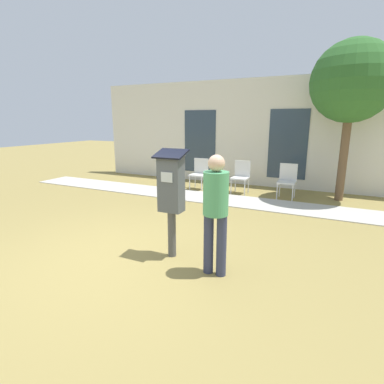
# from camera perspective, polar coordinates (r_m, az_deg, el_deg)

# --- Properties ---
(ground_plane) EXTENTS (40.00, 40.00, 0.00)m
(ground_plane) POSITION_cam_1_polar(r_m,az_deg,el_deg) (4.63, -13.32, -12.28)
(ground_plane) COLOR olive
(sidewalk) EXTENTS (12.00, 1.10, 0.02)m
(sidewalk) POSITION_cam_1_polar(r_m,az_deg,el_deg) (7.78, 4.57, -1.24)
(sidewalk) COLOR #B7B2A8
(sidewalk) RESTS_ON ground
(building_facade) EXTENTS (10.00, 0.26, 3.20)m
(building_facade) POSITION_cam_1_polar(r_m,az_deg,el_deg) (9.62, 9.60, 11.01)
(building_facade) COLOR silver
(building_facade) RESTS_ON ground
(parking_meter) EXTENTS (0.44, 0.31, 1.59)m
(parking_meter) POSITION_cam_1_polar(r_m,az_deg,el_deg) (4.28, -3.99, 0.42)
(parking_meter) COLOR #4C4C4C
(parking_meter) RESTS_ON ground
(person_standing) EXTENTS (0.32, 0.32, 1.58)m
(person_standing) POSITION_cam_1_polar(r_m,az_deg,el_deg) (3.78, 4.52, -2.73)
(person_standing) COLOR #333851
(person_standing) RESTS_ON ground
(outdoor_chair_left) EXTENTS (0.44, 0.44, 0.90)m
(outdoor_chair_left) POSITION_cam_1_polar(r_m,az_deg,el_deg) (8.78, 1.47, 3.95)
(outdoor_chair_left) COLOR silver
(outdoor_chair_left) RESTS_ON ground
(outdoor_chair_middle) EXTENTS (0.44, 0.44, 0.90)m
(outdoor_chair_middle) POSITION_cam_1_polar(r_m,az_deg,el_deg) (8.40, 9.36, 3.34)
(outdoor_chair_middle) COLOR silver
(outdoor_chair_middle) RESTS_ON ground
(outdoor_chair_right) EXTENTS (0.44, 0.44, 0.90)m
(outdoor_chair_right) POSITION_cam_1_polar(r_m,az_deg,el_deg) (8.10, 17.71, 2.51)
(outdoor_chair_right) COLOR silver
(outdoor_chair_right) RESTS_ON ground
(tree) EXTENTS (1.90, 1.90, 3.82)m
(tree) POSITION_cam_1_polar(r_m,az_deg,el_deg) (8.33, 28.20, 17.91)
(tree) COLOR brown
(tree) RESTS_ON ground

